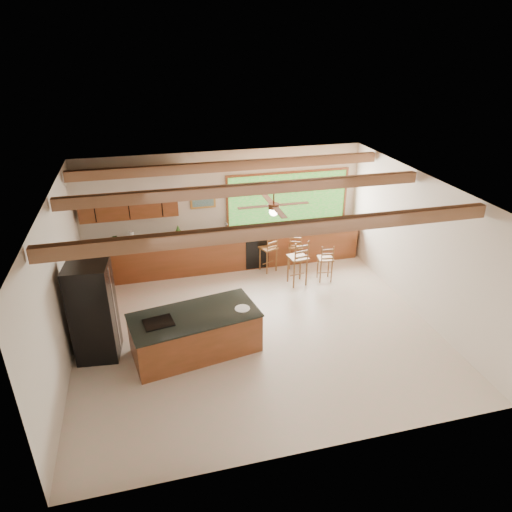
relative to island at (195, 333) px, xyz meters
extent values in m
plane|color=beige|center=(1.30, 0.46, -0.42)|extent=(7.20, 7.20, 0.00)
cube|color=beige|center=(1.30, 3.71, 1.08)|extent=(7.20, 0.04, 3.00)
cube|color=beige|center=(1.30, -2.79, 1.08)|extent=(7.20, 0.04, 3.00)
cube|color=beige|center=(-2.30, 0.46, 1.08)|extent=(0.04, 6.50, 3.00)
cube|color=beige|center=(4.90, 0.46, 1.08)|extent=(0.04, 6.50, 3.00)
cube|color=#996F4C|center=(1.30, 0.46, 2.58)|extent=(7.20, 6.50, 0.04)
cube|color=#896044|center=(1.30, -1.14, 2.44)|extent=(7.10, 0.15, 0.22)
cube|color=#896044|center=(1.30, 0.96, 2.44)|extent=(7.10, 0.15, 0.22)
cube|color=#896044|center=(1.30, 2.76, 2.44)|extent=(7.10, 0.15, 0.22)
cube|color=brown|center=(-1.05, 3.52, 1.48)|extent=(2.30, 0.35, 0.70)
cube|color=beige|center=(-1.05, 3.45, 2.08)|extent=(2.60, 0.50, 0.48)
cylinder|color=#FFEABF|center=(-1.75, 3.45, 1.85)|extent=(0.10, 0.10, 0.01)
cylinder|color=#FFEABF|center=(-0.35, 3.45, 1.85)|extent=(0.10, 0.10, 0.01)
cube|color=#61AF3E|center=(3.00, 3.68, 1.25)|extent=(3.20, 0.04, 1.30)
cube|color=#B68437|center=(0.75, 3.68, 1.43)|extent=(0.64, 0.03, 0.54)
cube|color=#386548|center=(0.75, 3.66, 1.43)|extent=(0.54, 0.01, 0.44)
cube|color=brown|center=(1.30, 3.37, 0.02)|extent=(7.00, 0.65, 0.88)
cube|color=black|center=(1.30, 3.37, 0.48)|extent=(7.04, 0.69, 0.04)
cube|color=brown|center=(-1.96, 1.81, 0.02)|extent=(0.65, 2.35, 0.88)
cube|color=black|center=(-1.96, 1.81, 0.48)|extent=(0.69, 2.39, 0.04)
cube|color=black|center=(2.00, 3.04, 0.00)|extent=(0.60, 0.02, 0.78)
cube|color=silver|center=(1.30, 3.37, 0.49)|extent=(0.50, 0.38, 0.03)
cylinder|color=silver|center=(1.30, 3.57, 0.65)|extent=(0.03, 0.03, 0.30)
cylinder|color=silver|center=(1.30, 3.47, 0.78)|extent=(0.03, 0.20, 0.03)
cylinder|color=silver|center=(-1.07, 3.43, 0.66)|extent=(0.12, 0.12, 0.30)
cylinder|color=#22451B|center=(-1.44, 3.44, 0.61)|extent=(0.06, 0.06, 0.22)
cylinder|color=#22451B|center=(-1.49, 3.41, 0.62)|extent=(0.06, 0.06, 0.22)
cube|color=black|center=(4.25, 3.43, 0.55)|extent=(0.24, 0.22, 0.09)
cube|color=brown|center=(0.00, 0.00, -0.02)|extent=(2.49, 1.47, 0.79)
cube|color=black|center=(0.00, 0.00, 0.39)|extent=(2.53, 1.51, 0.04)
cube|color=black|center=(-0.66, -0.12, 0.42)|extent=(0.59, 0.50, 0.02)
cylinder|color=silver|center=(0.92, -0.03, 0.42)|extent=(0.29, 0.29, 0.01)
cube|color=black|center=(-1.79, 0.35, 0.54)|extent=(0.82, 0.80, 1.92)
cube|color=silver|center=(-1.42, 0.35, 0.54)|extent=(0.03, 0.05, 1.76)
cube|color=brown|center=(2.76, 2.06, 0.30)|extent=(0.48, 0.48, 0.04)
cylinder|color=brown|center=(2.59, 1.89, -0.07)|extent=(0.04, 0.04, 0.69)
cylinder|color=brown|center=(2.92, 1.89, -0.07)|extent=(0.04, 0.04, 0.69)
cylinder|color=brown|center=(2.59, 2.23, -0.07)|extent=(0.04, 0.04, 0.69)
cylinder|color=brown|center=(2.92, 2.23, -0.07)|extent=(0.04, 0.04, 0.69)
cube|color=brown|center=(3.00, 2.91, 0.18)|extent=(0.46, 0.46, 0.04)
cylinder|color=brown|center=(2.86, 2.77, -0.13)|extent=(0.03, 0.03, 0.58)
cylinder|color=brown|center=(3.14, 2.77, -0.13)|extent=(0.03, 0.03, 0.58)
cylinder|color=brown|center=(2.86, 3.05, -0.13)|extent=(0.03, 0.03, 0.58)
cylinder|color=brown|center=(3.14, 3.05, -0.13)|extent=(0.03, 0.03, 0.58)
cube|color=brown|center=(2.26, 2.91, 0.23)|extent=(0.50, 0.50, 0.04)
cylinder|color=brown|center=(2.11, 2.76, -0.10)|extent=(0.04, 0.04, 0.62)
cylinder|color=brown|center=(2.41, 2.76, -0.10)|extent=(0.04, 0.04, 0.62)
cylinder|color=brown|center=(2.11, 3.06, -0.10)|extent=(0.04, 0.04, 0.62)
cylinder|color=brown|center=(2.41, 3.06, -0.10)|extent=(0.04, 0.04, 0.62)
cube|color=brown|center=(3.47, 2.06, 0.18)|extent=(0.39, 0.39, 0.04)
cylinder|color=brown|center=(3.33, 1.92, -0.13)|extent=(0.03, 0.03, 0.58)
cylinder|color=brown|center=(3.61, 1.92, -0.13)|extent=(0.03, 0.03, 0.58)
cylinder|color=brown|center=(3.33, 2.20, -0.13)|extent=(0.03, 0.03, 0.58)
cylinder|color=brown|center=(3.61, 2.20, -0.13)|extent=(0.03, 0.03, 0.58)
camera|label=1|loc=(-0.65, -7.23, 5.09)|focal=32.00mm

